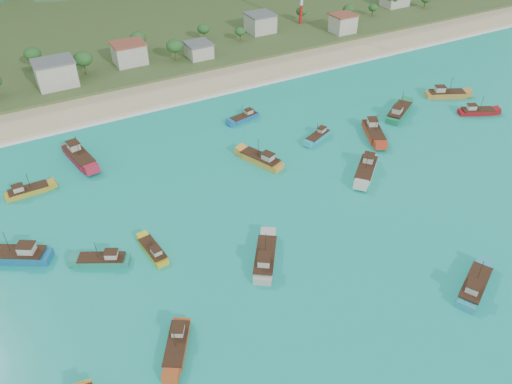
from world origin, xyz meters
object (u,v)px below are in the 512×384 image
boat_3 (366,170)px  boat_6 (477,112)px  boat_13 (474,287)px  boat_2 (17,256)px  boat_12 (374,133)px  boat_1 (261,160)px  boat_10 (244,118)px  boat_5 (103,260)px  boat_20 (28,191)px  boat_19 (79,157)px  boat_0 (153,251)px  boat_21 (446,94)px  boat_24 (177,345)px  boat_25 (399,112)px  boat_4 (265,259)px  boat_23 (318,137)px

boat_3 → boat_6: 46.03m
boat_13 → boat_6: bearing=104.3°
boat_2 → boat_12: size_ratio=1.00×
boat_1 → boat_10: bearing=50.6°
boat_6 → boat_13: 68.83m
boat_5 → boat_10: size_ratio=1.08×
boat_1 → boat_20: 52.43m
boat_6 → boat_19: bearing=-81.0°
boat_0 → boat_5: (-8.95, 2.04, 0.11)m
boat_3 → boat_21: bearing=-107.4°
boat_24 → boat_25: (81.60, 41.63, 0.28)m
boat_3 → boat_13: bearing=129.4°
boat_1 → boat_2: size_ratio=0.94×
boat_4 → boat_21: (80.47, 34.11, -0.02)m
boat_20 → boat_23: 69.76m
boat_19 → boat_10: bearing=169.0°
boat_13 → boat_20: bearing=-163.5°
boat_10 → boat_12: 34.63m
boat_10 → boat_20: bearing=85.4°
boat_6 → boat_12: size_ratio=0.83×
boat_12 → boat_24: boat_12 is taller
boat_5 → boat_13: (54.67, -37.45, 0.18)m
boat_19 → boat_21: size_ratio=1.13×
boat_6 → boat_5: bearing=-60.7°
boat_2 → boat_24: bearing=-119.2°
boat_6 → boat_10: boat_6 is taller
boat_5 → boat_24: 24.41m
boat_2 → boat_24: 37.49m
boat_25 → boat_2: bearing=-115.7°
boat_21 → boat_1: bearing=-60.9°
boat_10 → boat_19: 44.12m
boat_3 → boat_1: bearing=10.1°
boat_10 → boat_3: bearing=-172.4°
boat_13 → boat_21: size_ratio=0.98×
boat_6 → boat_20: size_ratio=1.09×
boat_4 → boat_24: (-21.10, -9.71, -0.20)m
boat_21 → boat_24: 110.63m
boat_12 → boat_2: bearing=27.9°
boat_23 → boat_6: bearing=-125.5°
boat_0 → boat_10: boat_10 is taller
boat_19 → boat_20: size_ratio=1.42×
boat_2 → boat_5: boat_2 is taller
boat_0 → boat_2: bearing=148.5°
boat_10 → boat_23: size_ratio=1.01×
boat_4 → boat_20: 55.61m
boat_5 → boat_12: boat_12 is taller
boat_4 → boat_12: bearing=64.2°
boat_3 → boat_25: (25.73, 17.82, 0.04)m
boat_2 → boat_13: (68.31, -46.03, -0.11)m
boat_12 → boat_19: (-69.36, 24.62, 0.09)m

